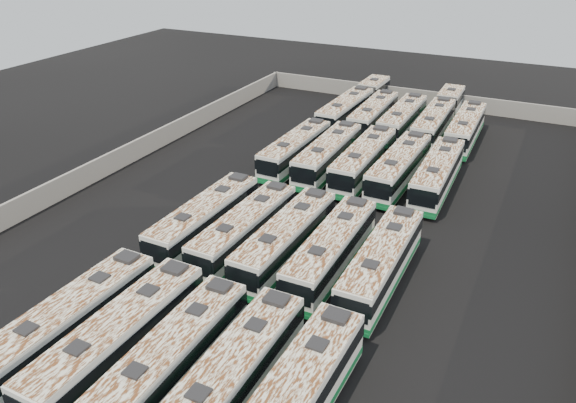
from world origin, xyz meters
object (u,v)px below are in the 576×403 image
object	(u,v)px
bus_front_center	(171,359)
bus_midback_right	(399,167)
bus_midfront_center	(286,240)
bus_midfront_left	(245,230)
bus_midfront_far_left	(205,219)
bus_back_center	(402,120)
bus_front_far_right	(293,402)
bus_midback_far_left	(295,150)
bus_front_far_left	(70,322)
bus_midfront_right	(331,251)
bus_midback_center	(363,161)
bus_back_far_right	(465,129)
bus_back_left	(373,116)
bus_back_right	(439,116)
bus_front_left	(119,339)
bus_back_far_left	(355,104)
bus_midfront_far_right	(381,263)
bus_midback_left	(328,155)
bus_midback_far_right	(437,174)
bus_front_right	(231,379)

from	to	relation	value
bus_front_center	bus_midback_right	size ratio (longest dim) A/B	0.96
bus_front_center	bus_midfront_center	bearing A→B (deg)	89.61
bus_midfront_left	bus_midfront_center	distance (m)	3.58
bus_midfront_far_left	bus_back_center	bearing A→B (deg)	77.56
bus_front_far_right	bus_midback_far_left	world-z (taller)	bus_front_far_right
bus_front_center	bus_front_far_left	bearing A→B (deg)	-179.53
bus_midfront_right	bus_midback_center	size ratio (longest dim) A/B	0.96
bus_front_far_right	bus_midfront_right	bearing A→B (deg)	105.78
bus_back_far_right	bus_back_left	bearing A→B (deg)	179.32
bus_back_right	bus_front_center	bearing A→B (deg)	-95.45
bus_midfront_center	bus_midfront_right	size ratio (longest dim) A/B	1.01
bus_front_far_left	bus_front_center	bearing A→B (deg)	2.04
bus_midback_right	bus_back_center	xyz separation A→B (m)	(-3.77, 14.37, -0.03)
bus_midback_far_left	bus_midfront_center	bearing A→B (deg)	-66.11
bus_front_left	bus_back_center	xyz separation A→B (m)	(3.70, 45.88, -0.03)
bus_front_far_right	bus_midback_far_left	distance (m)	34.53
bus_front_left	bus_back_far_left	bearing A→B (deg)	95.12
bus_front_far_left	bus_front_left	distance (m)	3.75
bus_midfront_far_left	bus_back_far_left	size ratio (longest dim) A/B	0.63
bus_midfront_far_left	bus_back_far_right	xyz separation A→B (m)	(14.85, 31.55, 0.02)
bus_back_center	bus_back_right	size ratio (longest dim) A/B	0.65
bus_midback_right	bus_front_far_right	bearing A→B (deg)	-82.13
bus_front_center	bus_back_left	size ratio (longest dim) A/B	0.98
bus_midback_right	bus_midfront_left	bearing A→B (deg)	-112.18
bus_midfront_far_right	bus_back_left	xyz separation A→B (m)	(-11.11, 31.35, 0.02)
bus_front_far_left	bus_midback_left	world-z (taller)	bus_midback_left
bus_front_far_left	bus_midfront_far_right	distance (m)	20.87
bus_front_far_left	bus_front_left	size ratio (longest dim) A/B	0.97
bus_back_far_left	bus_midfront_far_left	bearing A→B (deg)	-89.28
bus_back_far_right	bus_midback_far_right	bearing A→B (deg)	-90.92
bus_front_left	bus_midback_left	bearing A→B (deg)	90.96
bus_midback_right	bus_back_left	size ratio (longest dim) A/B	1.02
bus_midfront_far_right	bus_midback_left	size ratio (longest dim) A/B	0.97
bus_midfront_far_left	bus_midfront_center	bearing A→B (deg)	0.81
bus_front_left	bus_back_far_right	size ratio (longest dim) A/B	1.02
bus_front_center	bus_midfront_far_left	world-z (taller)	bus_midfront_far_left
bus_midfront_right	bus_back_center	xyz separation A→B (m)	(-3.63, 31.40, 0.03)
bus_midfront_right	bus_back_far_left	bearing A→B (deg)	107.01
bus_front_center	bus_back_left	bearing A→B (deg)	94.08
bus_midfront_left	bus_back_left	world-z (taller)	bus_back_left
bus_midfront_left	bus_midfront_far_right	world-z (taller)	bus_midfront_far_right
bus_midfront_left	bus_back_center	xyz separation A→B (m)	(3.64, 31.50, 0.05)
bus_front_left	bus_back_far_right	world-z (taller)	bus_front_left
bus_front_right	bus_midback_center	world-z (taller)	bus_midback_center
bus_midfront_far_left	bus_midback_left	distance (m)	17.43
bus_midfront_far_left	bus_midback_far_left	distance (m)	17.00
bus_midback_center	bus_back_far_left	distance (m)	19.20
bus_back_far_left	bus_back_center	bearing A→B (deg)	-24.44
bus_midfront_center	bus_midback_left	size ratio (longest dim) A/B	0.98
bus_midfront_right	bus_back_center	size ratio (longest dim) A/B	0.99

